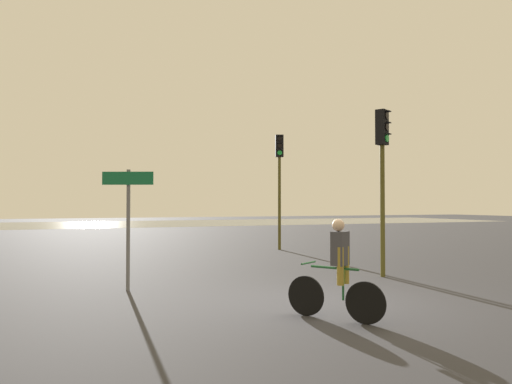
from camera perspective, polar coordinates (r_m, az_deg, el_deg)
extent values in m
plane|color=#333338|center=(9.71, 8.42, -12.40)|extent=(120.00, 120.00, 0.00)
cube|color=slate|center=(47.75, -16.02, -3.54)|extent=(80.00, 16.00, 0.01)
cylinder|color=#4C4719|center=(13.16, 14.26, -2.07)|extent=(0.12, 0.12, 3.38)
cube|color=black|center=(13.31, 14.20, 7.17)|extent=(0.40, 0.37, 0.90)
cylinder|color=black|center=(13.30, 14.74, 8.44)|extent=(0.18, 0.12, 0.19)
cube|color=black|center=(13.31, 14.82, 8.91)|extent=(0.22, 0.20, 0.02)
cylinder|color=black|center=(13.25, 14.75, 7.21)|extent=(0.18, 0.12, 0.19)
cube|color=black|center=(13.26, 14.82, 7.68)|extent=(0.22, 0.20, 0.02)
cylinder|color=green|center=(13.22, 14.75, 5.96)|extent=(0.18, 0.12, 0.19)
cube|color=black|center=(13.22, 14.83, 6.44)|extent=(0.22, 0.20, 0.02)
cylinder|color=#4C4719|center=(20.28, 2.70, -1.29)|extent=(0.12, 0.12, 3.77)
cube|color=black|center=(20.42, 2.69, 5.28)|extent=(0.38, 0.33, 0.90)
cylinder|color=black|center=(20.32, 2.72, 6.14)|extent=(0.19, 0.09, 0.19)
cube|color=black|center=(20.32, 2.73, 6.45)|extent=(0.22, 0.18, 0.02)
cylinder|color=black|center=(20.29, 2.72, 5.33)|extent=(0.19, 0.09, 0.19)
cube|color=black|center=(20.28, 2.73, 5.64)|extent=(0.22, 0.18, 0.02)
cylinder|color=green|center=(20.26, 2.73, 4.51)|extent=(0.19, 0.09, 0.19)
cube|color=black|center=(20.25, 2.73, 4.83)|extent=(0.22, 0.18, 0.02)
cylinder|color=slate|center=(11.07, -14.40, -4.22)|extent=(0.08, 0.08, 2.60)
cube|color=#116038|center=(11.02, -14.44, 1.54)|extent=(1.02, 0.46, 0.28)
cylinder|color=black|center=(8.51, 5.72, -11.72)|extent=(0.40, 0.57, 0.66)
cylinder|color=black|center=(8.06, 12.41, -12.28)|extent=(0.40, 0.57, 0.66)
cylinder|color=#1E592D|center=(8.20, 8.95, -8.57)|extent=(0.50, 0.72, 0.04)
cylinder|color=#1E592D|center=(8.16, 9.92, -10.19)|extent=(0.04, 0.04, 0.55)
cylinder|color=#1E592D|center=(8.41, 6.01, -8.06)|extent=(0.40, 0.28, 0.03)
cylinder|color=olive|center=(8.22, 10.21, -8.20)|extent=(0.11, 0.11, 0.60)
cylinder|color=olive|center=(8.04, 9.61, -8.36)|extent=(0.11, 0.11, 0.60)
cube|color=#3F3F47|center=(8.12, 9.59, -6.37)|extent=(0.36, 0.33, 0.54)
sphere|color=beige|center=(8.11, 9.38, -3.76)|extent=(0.20, 0.20, 0.20)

